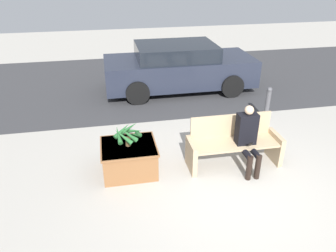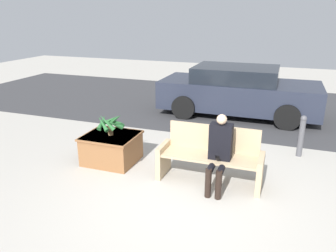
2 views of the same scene
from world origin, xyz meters
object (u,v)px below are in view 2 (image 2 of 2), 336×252
bench (211,157)px  bollard_post (301,135)px  parked_car (238,91)px  planter_box (112,147)px  potted_plant (111,123)px  person_seated (219,150)px

bench → bollard_post: size_ratio=2.05×
parked_car → planter_box: bearing=-114.5°
planter_box → potted_plant: potted_plant is taller
person_seated → potted_plant: size_ratio=2.24×
person_seated → potted_plant: 2.20m
bench → person_seated: size_ratio=1.41×
planter_box → bollard_post: bearing=23.6°
potted_plant → parked_car: parked_car is taller
planter_box → bollard_post: 3.85m
bench → parked_car: parked_car is taller
bench → planter_box: 2.01m
bench → potted_plant: bearing=177.1°
bench → potted_plant: size_ratio=3.17×
person_seated → planter_box: 2.24m
potted_plant → bollard_post: bearing=23.7°
planter_box → bollard_post: (3.52, 1.54, 0.16)m
person_seated → planter_box: bearing=172.0°
bench → parked_car: 4.17m
person_seated → bench: bearing=131.0°
bench → parked_car: size_ratio=0.41×
parked_car → bollard_post: bearing=-56.6°
bench → planter_box: size_ratio=1.76×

